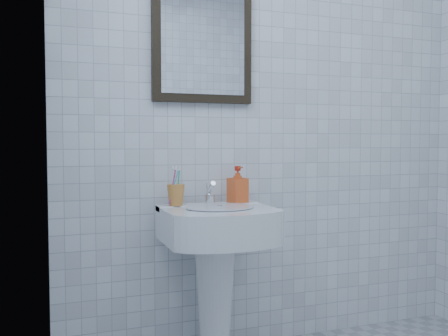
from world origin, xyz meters
name	(u,v)px	position (x,y,z in m)	size (l,w,h in m)	color
wall_back	(271,103)	(0.00, 1.20, 1.25)	(2.20, 0.02, 2.50)	silver
wall_left	(51,49)	(-1.10, 0.00, 1.25)	(0.02, 2.40, 2.50)	silver
washbasin	(216,259)	(-0.38, 0.98, 0.51)	(0.49, 0.36, 0.76)	white
faucet	(210,195)	(-0.38, 1.07, 0.80)	(0.05, 0.10, 0.11)	silver
toothbrush_cup	(176,195)	(-0.54, 1.08, 0.80)	(0.08, 0.08, 0.10)	#D08437
soap_dispenser	(238,184)	(-0.23, 1.09, 0.84)	(0.08, 0.08, 0.18)	red
wall_mirror	(203,38)	(-0.38, 1.18, 1.55)	(0.50, 0.04, 0.62)	black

